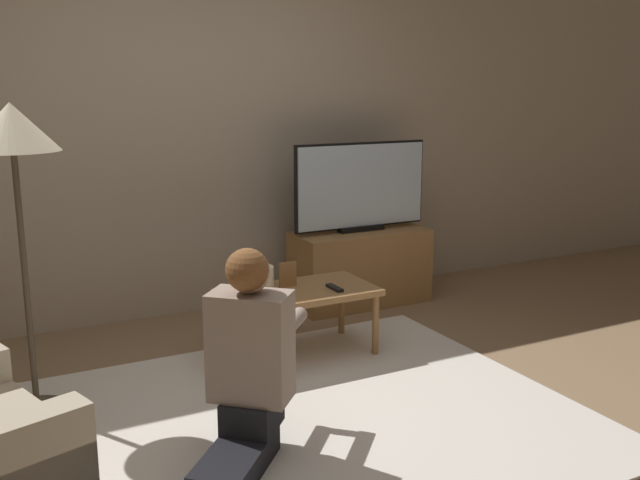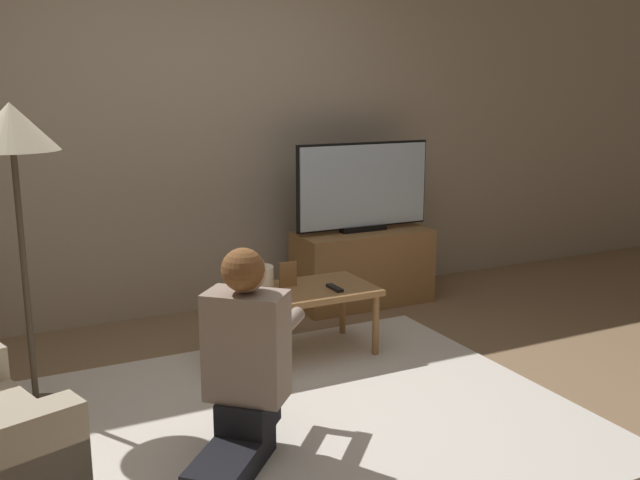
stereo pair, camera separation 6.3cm
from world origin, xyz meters
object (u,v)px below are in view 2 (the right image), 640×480
(tv, at_px, (363,187))
(floor_lamp, at_px, (13,147))
(table_lamp, at_px, (258,278))
(coffee_table, at_px, (298,297))
(person_kneeling, at_px, (245,359))

(tv, height_order, floor_lamp, floor_lamp)
(table_lamp, bearing_deg, floor_lamp, -177.36)
(coffee_table, height_order, table_lamp, table_lamp)
(person_kneeling, relative_size, table_lamp, 5.09)
(person_kneeling, bearing_deg, coffee_table, -83.29)
(floor_lamp, xyz_separation_m, table_lamp, (1.21, 0.06, -0.79))
(tv, height_order, person_kneeling, tv)
(person_kneeling, bearing_deg, floor_lamp, -6.30)
(person_kneeling, height_order, table_lamp, person_kneeling)
(tv, distance_m, floor_lamp, 2.51)
(tv, bearing_deg, coffee_table, -139.29)
(floor_lamp, relative_size, table_lamp, 8.39)
(tv, xyz_separation_m, table_lamp, (-1.12, -0.76, -0.35))
(coffee_table, height_order, person_kneeling, person_kneeling)
(floor_lamp, relative_size, person_kneeling, 1.65)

